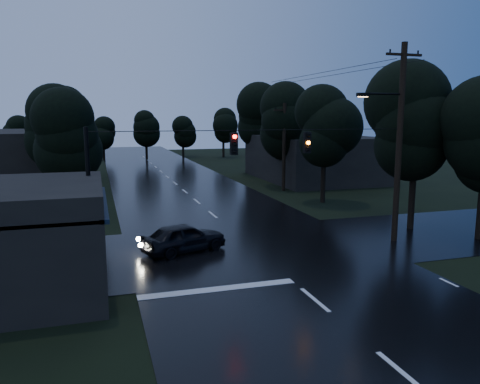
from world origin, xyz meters
TOP-DOWN VIEW (x-y plane):
  - ground at (0.00, 0.00)m, footprint 160.00×160.00m
  - main_road at (0.00, 30.00)m, footprint 12.00×120.00m
  - cross_street at (0.00, 12.00)m, footprint 60.00×9.00m
  - building_far_right at (14.00, 34.00)m, footprint 10.00×14.00m
  - building_far_left at (-14.00, 40.00)m, footprint 10.00×16.00m
  - utility_pole_main at (7.41, 11.00)m, footprint 3.50×0.30m
  - utility_pole_far at (8.30, 28.00)m, footprint 2.00×0.30m
  - anchor_pole_left at (-7.50, 11.00)m, footprint 0.18×0.18m
  - span_signals at (0.56, 10.99)m, footprint 15.00×0.37m
  - tree_corner_near at (10.00, 13.00)m, footprint 4.48×4.48m
  - tree_left_a at (-9.00, 22.00)m, footprint 3.92×3.92m
  - tree_left_b at (-9.60, 30.00)m, footprint 4.20×4.20m
  - tree_left_c at (-10.20, 40.00)m, footprint 4.48×4.48m
  - tree_right_a at (9.00, 22.00)m, footprint 4.20×4.20m
  - tree_right_b at (9.60, 30.00)m, footprint 4.48×4.48m
  - tree_right_c at (10.20, 40.00)m, footprint 4.76×4.76m
  - car at (-3.33, 12.28)m, footprint 4.43×2.94m

SIDE VIEW (x-z plane):
  - ground at x=0.00m, z-range 0.00..0.00m
  - main_road at x=0.00m, z-range -0.01..0.01m
  - cross_street at x=0.00m, z-range -0.01..0.01m
  - car at x=-3.33m, z-range 0.00..1.40m
  - building_far_right at x=14.00m, z-range 0.00..4.40m
  - building_far_left at x=-14.00m, z-range 0.00..5.00m
  - anchor_pole_left at x=-7.50m, z-range 0.00..6.00m
  - utility_pole_far at x=8.30m, z-range 0.13..7.63m
  - tree_left_a at x=-9.00m, z-range 1.11..9.37m
  - span_signals at x=0.56m, z-range 4.69..5.80m
  - utility_pole_main at x=7.41m, z-range 0.26..10.26m
  - tree_left_b at x=-9.60m, z-range 1.19..10.04m
  - tree_right_a at x=9.00m, z-range 1.19..10.04m
  - tree_corner_near at x=10.00m, z-range 1.27..10.71m
  - tree_left_c at x=-10.20m, z-range 1.27..10.71m
  - tree_right_b at x=9.60m, z-range 1.27..10.71m
  - tree_right_c at x=10.20m, z-range 1.35..11.38m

